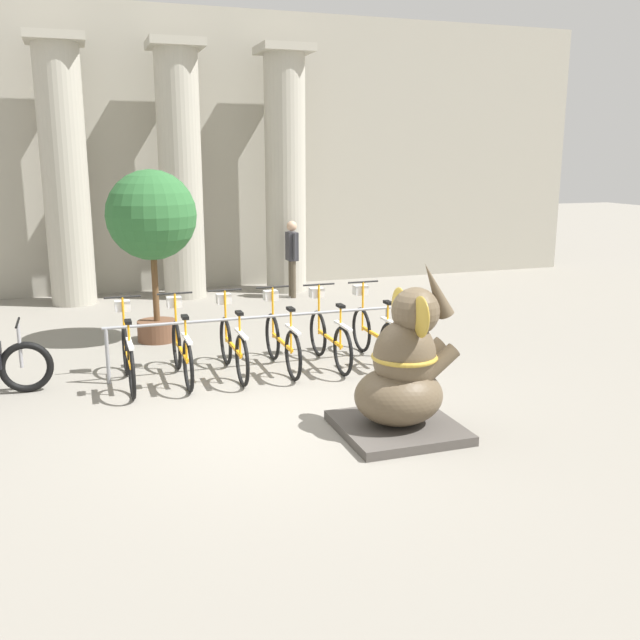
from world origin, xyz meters
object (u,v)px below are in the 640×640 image
bicycle_4 (329,336)px  elephant_statue (404,375)px  bicycle_5 (374,332)px  bicycle_1 (182,349)px  bicycle_3 (282,340)px  person_pedestrian (292,252)px  bicycle_0 (128,354)px  potted_tree (152,221)px  bicycle_2 (233,344)px

bicycle_4 → elephant_statue: bearing=-92.2°
bicycle_4 → bicycle_5: (0.70, -0.01, 0.00)m
bicycle_1 → elephant_statue: (1.99, -2.67, 0.22)m
bicycle_3 → person_pedestrian: size_ratio=1.08×
bicycle_4 → bicycle_5: bearing=-0.5°
bicycle_0 → bicycle_1: 0.70m
bicycle_0 → potted_tree: bearing=74.5°
person_pedestrian → potted_tree: potted_tree is taller
bicycle_3 → person_pedestrian: 5.22m
bicycle_3 → bicycle_4: same height
elephant_statue → person_pedestrian: bearing=82.2°
bicycle_1 → bicycle_3: size_ratio=1.00×
bicycle_4 → bicycle_5: same height
bicycle_5 → potted_tree: (-2.88, 2.18, 1.52)m
bicycle_3 → bicycle_5: bearing=-1.1°
bicycle_3 → potted_tree: 3.03m
elephant_statue → bicycle_2: bearing=115.8°
bicycle_3 → bicycle_5: size_ratio=1.00×
bicycle_3 → bicycle_4: (0.70, -0.02, 0.00)m
bicycle_4 → potted_tree: potted_tree is taller
bicycle_5 → bicycle_4: bearing=179.5°
bicycle_4 → potted_tree: 3.43m
bicycle_5 → bicycle_2: bearing=179.8°
bicycle_2 → potted_tree: bearing=109.8°
bicycle_1 → person_pedestrian: 5.83m
bicycle_3 → bicycle_4: size_ratio=1.00×
bicycle_0 → elephant_statue: elephant_statue is taller
person_pedestrian → potted_tree: 4.28m
bicycle_0 → bicycle_5: (3.49, 0.04, 0.00)m
elephant_statue → person_pedestrian: 7.70m
bicycle_0 → bicycle_3: (2.09, 0.06, 0.00)m
bicycle_2 → person_pedestrian: size_ratio=1.08×
bicycle_1 → potted_tree: potted_tree is taller
bicycle_3 → bicycle_5: (1.40, -0.03, 0.00)m
person_pedestrian → potted_tree: size_ratio=0.59×
bicycle_1 → potted_tree: bearing=92.2°
bicycle_3 → potted_tree: potted_tree is taller
bicycle_0 → bicycle_5: bearing=0.6°
bicycle_0 → potted_tree: potted_tree is taller
potted_tree → bicycle_1: bearing=-87.8°
bicycle_5 → bicycle_0: bearing=-179.4°
bicycle_3 → person_pedestrian: (1.63, 4.93, 0.54)m
bicycle_0 → potted_tree: 2.76m
bicycle_3 → elephant_statue: 2.77m
bicycle_0 → bicycle_3: bearing=1.7°
bicycle_2 → bicycle_4: size_ratio=1.00×
elephant_statue → bicycle_5: bearing=73.3°
potted_tree → bicycle_4: bearing=-45.0°
bicycle_1 → bicycle_5: size_ratio=1.00×
person_pedestrian → bicycle_4: bearing=-100.7°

